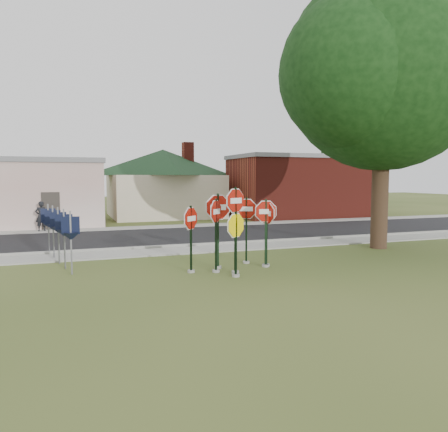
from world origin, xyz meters
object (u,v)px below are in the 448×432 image
object	(u,v)px
stop_sign_yellow	(236,237)
oak_tree	(384,71)
pedestrian	(41,216)
stop_sign_center	(235,217)
stop_sign_left	(216,226)

from	to	relation	value
stop_sign_yellow	oak_tree	world-z (taller)	oak_tree
oak_tree	pedestrian	world-z (taller)	oak_tree
stop_sign_center	stop_sign_yellow	world-z (taller)	stop_sign_center
stop_sign_yellow	pedestrian	size ratio (longest dim) A/B	1.26
stop_sign_yellow	stop_sign_left	xyz separation A→B (m)	(-0.37, 0.80, 0.27)
stop_sign_yellow	pedestrian	xyz separation A→B (m)	(-6.22, 13.86, -0.35)
stop_sign_left	pedestrian	xyz separation A→B (m)	(-5.85, 13.06, -0.62)
stop_sign_yellow	pedestrian	distance (m)	15.20
stop_sign_center	stop_sign_yellow	distance (m)	0.73
stop_sign_center	stop_sign_left	distance (m)	0.69
stop_sign_center	stop_sign_left	size ratio (longest dim) A/B	1.15
stop_sign_yellow	pedestrian	bearing A→B (deg)	114.16
stop_sign_center	stop_sign_left	bearing A→B (deg)	146.43
stop_sign_center	stop_sign_left	world-z (taller)	stop_sign_center
stop_sign_center	stop_sign_left	xyz separation A→B (m)	(-0.53, 0.35, -0.28)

